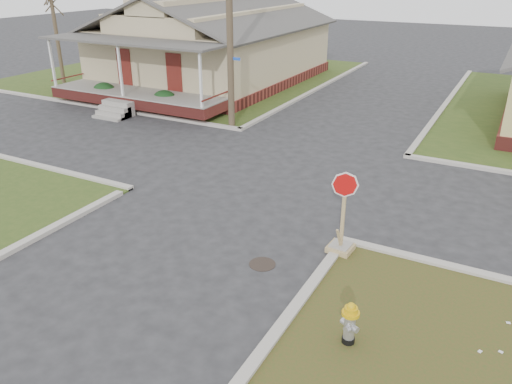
% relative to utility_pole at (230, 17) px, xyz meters
% --- Properties ---
extents(ground, '(120.00, 120.00, 0.00)m').
position_rel_utility_pole_xyz_m(ground, '(4.20, -8.90, -4.66)').
color(ground, '#262628').
rests_on(ground, ground).
extents(verge_far_left, '(19.00, 19.00, 0.05)m').
position_rel_utility_pole_xyz_m(verge_far_left, '(-8.80, 9.10, -4.64)').
color(verge_far_left, '#314719').
rests_on(verge_far_left, ground).
extents(curbs, '(80.00, 40.00, 0.12)m').
position_rel_utility_pole_xyz_m(curbs, '(4.20, -3.90, -4.66)').
color(curbs, '#AFA99E').
rests_on(curbs, ground).
extents(manhole, '(0.64, 0.64, 0.01)m').
position_rel_utility_pole_xyz_m(manhole, '(6.40, -9.40, -4.66)').
color(manhole, black).
rests_on(manhole, ground).
extents(corner_house, '(10.10, 15.50, 5.30)m').
position_rel_utility_pole_xyz_m(corner_house, '(-5.80, 7.78, -2.38)').
color(corner_house, maroon).
rests_on(corner_house, ground).
extents(utility_pole, '(1.80, 0.28, 9.00)m').
position_rel_utility_pole_xyz_m(utility_pole, '(0.00, 0.00, 0.00)').
color(utility_pole, '#493A2A').
rests_on(utility_pole, ground).
extents(tree_far_left, '(0.22, 0.22, 4.90)m').
position_rel_utility_pole_xyz_m(tree_far_left, '(-13.80, 3.10, -2.16)').
color(tree_far_left, '#493A2A').
rests_on(tree_far_left, verge_far_left).
extents(fire_hydrant, '(0.33, 0.33, 0.89)m').
position_rel_utility_pole_xyz_m(fire_hydrant, '(9.10, -11.10, -4.12)').
color(fire_hydrant, black).
rests_on(fire_hydrant, ground).
extents(stop_sign, '(0.60, 0.59, 2.12)m').
position_rel_utility_pole_xyz_m(stop_sign, '(7.86, -8.00, -4.15)').
color(stop_sign, '#9D8555').
rests_on(stop_sign, ground).
extents(hedge_left, '(1.39, 1.14, 1.06)m').
position_rel_utility_pole_xyz_m(hedge_left, '(-7.97, 0.54, -4.08)').
color(hedge_left, '#153B18').
rests_on(hedge_left, verge_far_left).
extents(hedge_right, '(1.37, 1.12, 1.04)m').
position_rel_utility_pole_xyz_m(hedge_right, '(-4.19, 0.68, -4.09)').
color(hedge_right, '#153B18').
rests_on(hedge_right, verge_far_left).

